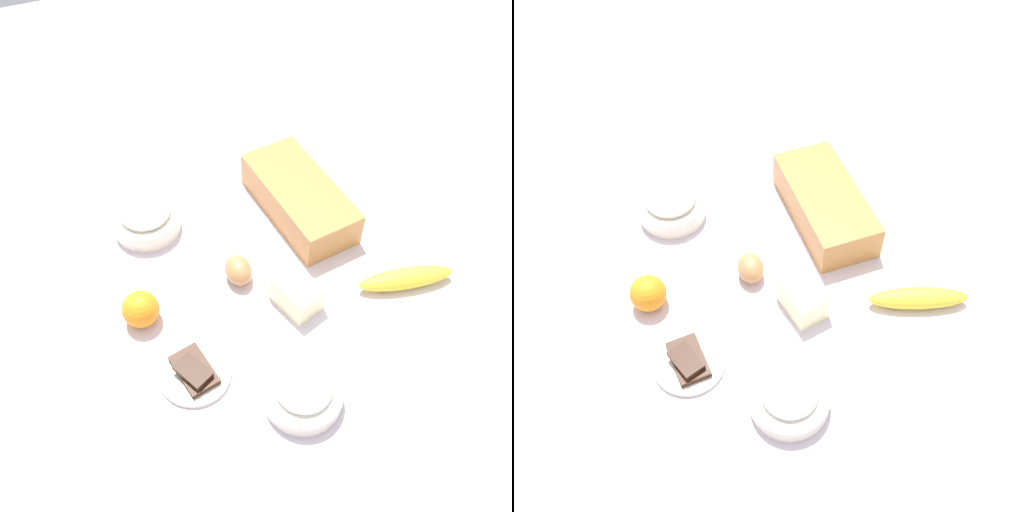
% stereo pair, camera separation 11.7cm
% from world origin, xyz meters
% --- Properties ---
extents(ground_plane, '(2.40, 2.40, 0.02)m').
position_xyz_m(ground_plane, '(0.00, 0.00, -0.01)').
color(ground_plane, silver).
extents(loaf_pan, '(0.30, 0.17, 0.08)m').
position_xyz_m(loaf_pan, '(-0.11, 0.14, 0.04)').
color(loaf_pan, '#B77A3D').
rests_on(loaf_pan, ground_plane).
extents(flour_bowl, '(0.14, 0.14, 0.07)m').
position_xyz_m(flour_bowl, '(-0.18, -0.18, 0.03)').
color(flour_bowl, silver).
rests_on(flour_bowl, ground_plane).
extents(sugar_bowl, '(0.14, 0.14, 0.06)m').
position_xyz_m(sugar_bowl, '(0.29, -0.03, 0.03)').
color(sugar_bowl, silver).
rests_on(sugar_bowl, ground_plane).
extents(banana, '(0.08, 0.19, 0.04)m').
position_xyz_m(banana, '(0.14, 0.26, 0.02)').
color(banana, yellow).
rests_on(banana, ground_plane).
extents(orange_fruit, '(0.07, 0.07, 0.07)m').
position_xyz_m(orange_fruit, '(0.04, -0.24, 0.03)').
color(orange_fruit, orange).
rests_on(orange_fruit, ground_plane).
extents(butter_block, '(0.11, 0.09, 0.06)m').
position_xyz_m(butter_block, '(0.10, 0.04, 0.03)').
color(butter_block, '#F4EDB2').
rests_on(butter_block, ground_plane).
extents(egg_near_butter, '(0.07, 0.05, 0.05)m').
position_xyz_m(egg_near_butter, '(0.01, -0.04, 0.03)').
color(egg_near_butter, '#B97D4B').
rests_on(egg_near_butter, ground_plane).
extents(chocolate_plate, '(0.13, 0.13, 0.03)m').
position_xyz_m(chocolate_plate, '(0.18, -0.18, 0.01)').
color(chocolate_plate, silver).
rests_on(chocolate_plate, ground_plane).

